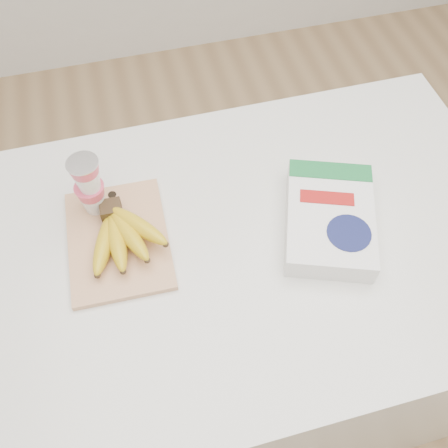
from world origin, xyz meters
name	(u,v)px	position (x,y,z in m)	size (l,w,h in m)	color
room	(270,106)	(0.00, 0.00, 1.35)	(4.00, 4.00, 4.00)	tan
table	(248,321)	(0.00, 0.00, 0.48)	(1.27, 0.85, 0.95)	silver
cutting_board	(118,240)	(-0.31, 0.07, 0.96)	(0.22, 0.30, 0.02)	tan
bananas	(121,234)	(-0.29, 0.06, 0.99)	(0.19, 0.20, 0.07)	#382816
yogurt_stack	(89,185)	(-0.34, 0.17, 1.05)	(0.07, 0.07, 0.16)	white
cereal_box	(329,218)	(0.17, -0.01, 0.98)	(0.28, 0.33, 0.06)	white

